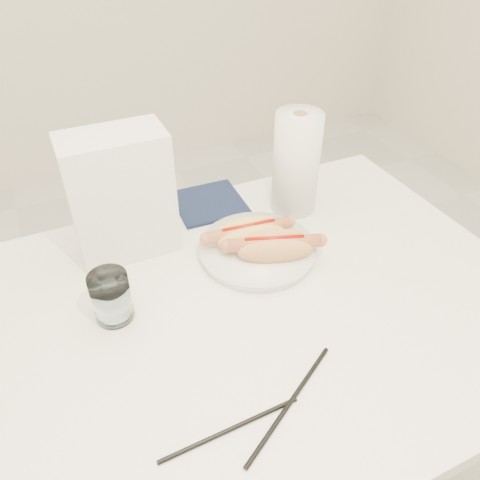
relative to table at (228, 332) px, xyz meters
name	(u,v)px	position (x,y,z in m)	size (l,w,h in m)	color
table	(228,332)	(0.00, 0.00, 0.00)	(1.20, 0.80, 0.75)	white
plate	(257,251)	(0.12, 0.12, 0.07)	(0.24, 0.24, 0.02)	white
hotdog_left	(249,233)	(0.11, 0.15, 0.10)	(0.19, 0.09, 0.05)	#EECA5F
hotdog_right	(274,246)	(0.14, 0.09, 0.10)	(0.19, 0.12, 0.05)	#E79D5A
water_glass	(111,297)	(-0.19, 0.08, 0.11)	(0.07, 0.07, 0.10)	white
chopstick_near	(231,429)	(-0.09, -0.22, 0.06)	(0.01, 0.01, 0.23)	black
chopstick_far	(290,403)	(0.01, -0.22, 0.06)	(0.01, 0.01, 0.25)	black
napkin_box	(121,196)	(-0.12, 0.26, 0.19)	(0.20, 0.11, 0.27)	white
navy_napkin	(209,203)	(0.10, 0.35, 0.06)	(0.16, 0.16, 0.01)	#101935
paper_towel_roll	(296,163)	(0.28, 0.25, 0.18)	(0.11, 0.11, 0.24)	white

